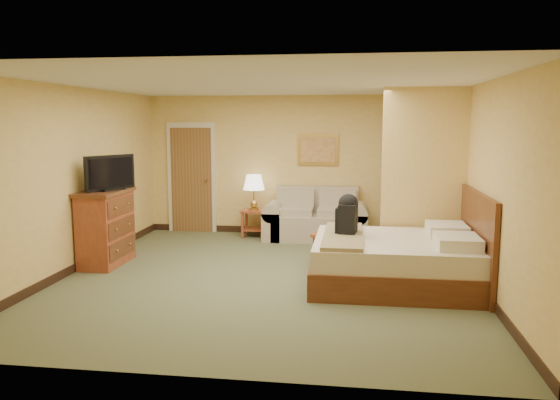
% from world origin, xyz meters
% --- Properties ---
extents(floor, '(6.00, 6.00, 0.00)m').
position_xyz_m(floor, '(0.00, 0.00, 0.00)').
color(floor, '#53593A').
rests_on(floor, ground).
extents(ceiling, '(6.00, 6.00, 0.00)m').
position_xyz_m(ceiling, '(0.00, 0.00, 2.60)').
color(ceiling, white).
rests_on(ceiling, back_wall).
extents(back_wall, '(5.50, 0.02, 2.60)m').
position_xyz_m(back_wall, '(0.00, 3.00, 1.30)').
color(back_wall, '#DBB45D').
rests_on(back_wall, floor).
extents(left_wall, '(0.02, 6.00, 2.60)m').
position_xyz_m(left_wall, '(-2.75, 0.00, 1.30)').
color(left_wall, '#DBB45D').
rests_on(left_wall, floor).
extents(right_wall, '(0.02, 6.00, 2.60)m').
position_xyz_m(right_wall, '(2.75, 0.00, 1.30)').
color(right_wall, '#DBB45D').
rests_on(right_wall, floor).
extents(partition, '(1.20, 0.15, 2.60)m').
position_xyz_m(partition, '(2.15, 0.93, 1.30)').
color(partition, '#DBB45D').
rests_on(partition, floor).
extents(door, '(0.94, 0.16, 2.10)m').
position_xyz_m(door, '(-1.95, 2.96, 1.03)').
color(door, beige).
rests_on(door, floor).
extents(baseboard, '(5.50, 0.02, 0.12)m').
position_xyz_m(baseboard, '(0.00, 2.99, 0.06)').
color(baseboard, black).
rests_on(baseboard, floor).
extents(loveseat, '(1.85, 0.86, 0.94)m').
position_xyz_m(loveseat, '(0.47, 2.58, 0.30)').
color(loveseat, tan).
rests_on(loveseat, floor).
extents(side_table, '(0.45, 0.45, 0.50)m').
position_xyz_m(side_table, '(-0.68, 2.65, 0.33)').
color(side_table, maroon).
rests_on(side_table, floor).
extents(table_lamp, '(0.39, 0.39, 0.65)m').
position_xyz_m(table_lamp, '(-0.68, 2.65, 0.99)').
color(table_lamp, '#B19141').
rests_on(table_lamp, side_table).
extents(coffee_table, '(0.94, 0.94, 0.50)m').
position_xyz_m(coffee_table, '(1.01, 0.84, 0.36)').
color(coffee_table, maroon).
rests_on(coffee_table, floor).
extents(wall_picture, '(0.75, 0.04, 0.59)m').
position_xyz_m(wall_picture, '(0.47, 2.97, 1.60)').
color(wall_picture, '#B78E3F').
rests_on(wall_picture, back_wall).
extents(dresser, '(0.55, 1.04, 1.12)m').
position_xyz_m(dresser, '(-2.48, 0.36, 0.56)').
color(dresser, maroon).
rests_on(dresser, floor).
extents(tv, '(0.44, 0.78, 0.51)m').
position_xyz_m(tv, '(-2.38, 0.36, 1.36)').
color(tv, black).
rests_on(tv, dresser).
extents(bed, '(2.24, 1.90, 1.23)m').
position_xyz_m(bed, '(1.81, -0.10, 0.33)').
color(bed, '#4E2412').
rests_on(bed, floor).
extents(backpack, '(0.26, 0.35, 0.57)m').
position_xyz_m(backpack, '(1.08, 0.00, 0.90)').
color(backpack, black).
rests_on(backpack, bed).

